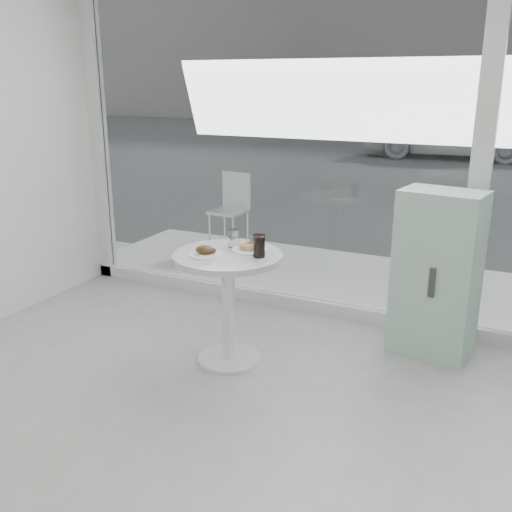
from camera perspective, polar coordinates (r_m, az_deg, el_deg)
The scene contains 12 objects.
storefront at distance 4.37m, azimuth 11.07°, elevation 15.06°, with size 5.00×0.14×3.00m.
main_table at distance 3.78m, azimuth -2.79°, elevation -2.94°, with size 0.72×0.72×0.77m.
patio_deck at distance 5.47m, azimuth 11.48°, elevation -2.65°, with size 5.60×1.60×0.05m, color beige.
street at distance 17.36m, azimuth 21.85°, elevation 9.89°, with size 40.00×24.00×0.00m, color #363636.
mint_cabinet at distance 4.09m, azimuth 17.60°, elevation -1.75°, with size 0.59×0.44×1.16m.
patio_chair at distance 6.34m, azimuth -2.43°, elevation 5.09°, with size 0.38×0.38×0.83m.
car_white at distance 15.07m, azimuth 18.69°, elevation 11.96°, with size 1.65×4.11×1.40m, color silver.
plate_fritter at distance 3.67m, azimuth -5.05°, elevation 0.42°, with size 0.21×0.21×0.07m.
plate_donut at distance 3.76m, azimuth -0.65°, elevation 0.84°, with size 0.24×0.24×0.06m.
water_tumbler_a at distance 3.84m, azimuth -2.26°, elevation 1.66°, with size 0.07×0.07×0.12m.
water_tumbler_b at distance 3.78m, azimuth -0.12°, elevation 1.34°, with size 0.07×0.07×0.11m.
cola_glass at distance 3.62m, azimuth 0.32°, elevation 0.97°, with size 0.08×0.08×0.15m.
Camera 1 is at (1.20, -1.22, 1.85)m, focal length 40.00 mm.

